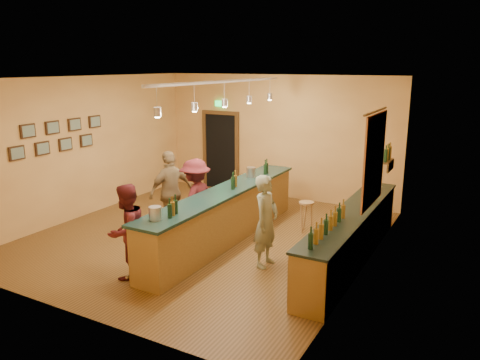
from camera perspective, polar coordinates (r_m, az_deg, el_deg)
The scene contains 18 objects.
floor at distance 9.75m, azimuth -4.22°, elevation -6.83°, with size 7.00×7.00×0.00m, color #4F3616.
ceiling at distance 9.12m, azimuth -4.58°, elevation 12.32°, with size 6.50×7.00×0.02m, color silver.
wall_back at distance 12.34m, azimuth 4.52°, elevation 5.27°, with size 6.50×0.02×3.20m, color #C08848.
wall_front at distance 6.74m, azimuth -20.83°, elevation -2.95°, with size 6.50×0.02×3.20m, color #C08848.
wall_left at distance 11.38m, azimuth -18.28°, elevation 3.88°, with size 0.02×7.00×3.20m, color #C08848.
wall_right at distance 8.04m, azimuth 15.42°, elevation 0.12°, with size 0.02×7.00×3.20m, color #C08848.
doorway at distance 13.17m, azimuth -2.33°, elevation 3.76°, with size 1.15×0.09×2.48m.
tapestry at distance 8.38m, azimuth 16.05°, elevation 2.37°, with size 0.03×1.40×1.60m, color maroon.
bottle_shelf at distance 9.87m, azimuth 17.62°, elevation 2.85°, with size 0.17×0.55×0.54m.
picture_grid at distance 10.81m, azimuth -21.16°, elevation 5.02°, with size 0.06×2.20×0.70m, color #382111, non-canonical shape.
back_counter at distance 8.60m, azimuth 13.40°, elevation -6.64°, with size 0.60×4.55×1.27m.
tasting_bar at distance 9.31m, azimuth -1.81°, elevation -3.86°, with size 0.73×5.10×1.38m.
pendant_track at distance 8.88m, azimuth -1.92°, elevation 10.91°, with size 0.11×4.60×0.50m.
bartender at distance 8.12m, azimuth 3.19°, elevation -5.03°, with size 0.59×0.39×1.63m, color gray.
customer_a at distance 7.90m, azimuth -13.64°, elevation -6.12°, with size 0.77×0.60×1.59m, color #59191E.
customer_b at distance 9.87m, azimuth -8.43°, elevation -1.41°, with size 1.01×0.42×1.73m, color #997A51.
customer_c at distance 9.34m, azimuth -5.44°, elevation -2.43°, with size 1.07×0.62×1.66m, color #59191E.
bar_stool at distance 9.94m, azimuth 8.09°, elevation -3.46°, with size 0.31×0.31×0.65m.
Camera 1 is at (4.99, -7.63, 3.45)m, focal length 35.00 mm.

